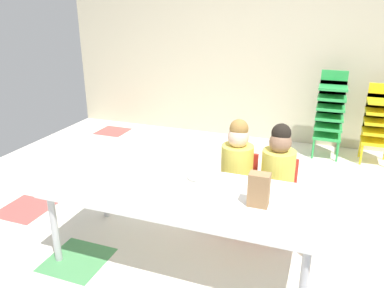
{
  "coord_description": "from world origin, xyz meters",
  "views": [
    {
      "loc": [
        0.68,
        -2.75,
        1.76
      ],
      "look_at": [
        -0.2,
        -0.37,
        0.81
      ],
      "focal_mm": 35.02,
      "sensor_mm": 36.0,
      "label": 1
    }
  ],
  "objects_px": {
    "paper_bag_brown": "(259,190)",
    "craft_table": "(183,196)",
    "seated_child_near_camera": "(237,163)",
    "paper_plate_near_edge": "(195,179)",
    "kid_chair_green_stack": "(330,110)",
    "seated_child_middle_seat": "(278,169)",
    "kid_chair_yellow_stack": "(379,120)",
    "donut_powdered_on_plate": "(195,176)"
  },
  "relations": [
    {
      "from": "seated_child_near_camera",
      "to": "donut_powdered_on_plate",
      "type": "xyz_separation_m",
      "value": [
        -0.21,
        -0.43,
        0.04
      ]
    },
    {
      "from": "craft_table",
      "to": "seated_child_near_camera",
      "type": "bearing_deg",
      "value": 69.16
    },
    {
      "from": "craft_table",
      "to": "seated_child_middle_seat",
      "type": "bearing_deg",
      "value": 47.58
    },
    {
      "from": "seated_child_near_camera",
      "to": "craft_table",
      "type": "bearing_deg",
      "value": -110.84
    },
    {
      "from": "paper_bag_brown",
      "to": "seated_child_near_camera",
      "type": "bearing_deg",
      "value": 114.29
    },
    {
      "from": "kid_chair_yellow_stack",
      "to": "craft_table",
      "type": "bearing_deg",
      "value": -119.93
    },
    {
      "from": "kid_chair_green_stack",
      "to": "kid_chair_yellow_stack",
      "type": "bearing_deg",
      "value": -0.02
    },
    {
      "from": "seated_child_middle_seat",
      "to": "paper_plate_near_edge",
      "type": "height_order",
      "value": "seated_child_middle_seat"
    },
    {
      "from": "kid_chair_green_stack",
      "to": "craft_table",
      "type": "bearing_deg",
      "value": -109.87
    },
    {
      "from": "seated_child_near_camera",
      "to": "kid_chair_green_stack",
      "type": "bearing_deg",
      "value": 70.45
    },
    {
      "from": "paper_bag_brown",
      "to": "donut_powdered_on_plate",
      "type": "xyz_separation_m",
      "value": [
        -0.5,
        0.21,
        -0.08
      ]
    },
    {
      "from": "craft_table",
      "to": "donut_powdered_on_plate",
      "type": "height_order",
      "value": "donut_powdered_on_plate"
    },
    {
      "from": "paper_bag_brown",
      "to": "paper_plate_near_edge",
      "type": "xyz_separation_m",
      "value": [
        -0.5,
        0.21,
        -0.11
      ]
    },
    {
      "from": "seated_child_middle_seat",
      "to": "paper_bag_brown",
      "type": "bearing_deg",
      "value": -93.55
    },
    {
      "from": "paper_bag_brown",
      "to": "paper_plate_near_edge",
      "type": "height_order",
      "value": "paper_bag_brown"
    },
    {
      "from": "seated_child_near_camera",
      "to": "kid_chair_yellow_stack",
      "type": "bearing_deg",
      "value": 57.43
    },
    {
      "from": "paper_plate_near_edge",
      "to": "donut_powdered_on_plate",
      "type": "relative_size",
      "value": 1.46
    },
    {
      "from": "seated_child_near_camera",
      "to": "donut_powdered_on_plate",
      "type": "relative_size",
      "value": 7.46
    },
    {
      "from": "kid_chair_yellow_stack",
      "to": "paper_bag_brown",
      "type": "distance_m",
      "value": 2.71
    },
    {
      "from": "craft_table",
      "to": "kid_chair_green_stack",
      "type": "relative_size",
      "value": 1.8
    },
    {
      "from": "seated_child_near_camera",
      "to": "kid_chair_yellow_stack",
      "type": "height_order",
      "value": "seated_child_near_camera"
    },
    {
      "from": "seated_child_middle_seat",
      "to": "paper_plate_near_edge",
      "type": "relative_size",
      "value": 5.1
    },
    {
      "from": "seated_child_near_camera",
      "to": "paper_bag_brown",
      "type": "xyz_separation_m",
      "value": [
        0.29,
        -0.64,
        0.12
      ]
    },
    {
      "from": "seated_child_near_camera",
      "to": "paper_bag_brown",
      "type": "relative_size",
      "value": 4.17
    },
    {
      "from": "craft_table",
      "to": "paper_plate_near_edge",
      "type": "bearing_deg",
      "value": 82.55
    },
    {
      "from": "seated_child_middle_seat",
      "to": "kid_chair_green_stack",
      "type": "relative_size",
      "value": 0.88
    },
    {
      "from": "seated_child_middle_seat",
      "to": "paper_bag_brown",
      "type": "height_order",
      "value": "seated_child_middle_seat"
    },
    {
      "from": "craft_table",
      "to": "paper_plate_near_edge",
      "type": "xyz_separation_m",
      "value": [
        0.02,
        0.19,
        0.05
      ]
    },
    {
      "from": "kid_chair_yellow_stack",
      "to": "paper_bag_brown",
      "type": "bearing_deg",
      "value": -110.05
    },
    {
      "from": "kid_chair_green_stack",
      "to": "paper_bag_brown",
      "type": "height_order",
      "value": "kid_chair_green_stack"
    },
    {
      "from": "seated_child_near_camera",
      "to": "paper_bag_brown",
      "type": "bearing_deg",
      "value": -65.71
    },
    {
      "from": "craft_table",
      "to": "paper_bag_brown",
      "type": "height_order",
      "value": "paper_bag_brown"
    },
    {
      "from": "seated_child_middle_seat",
      "to": "donut_powdered_on_plate",
      "type": "height_order",
      "value": "seated_child_middle_seat"
    },
    {
      "from": "seated_child_near_camera",
      "to": "donut_powdered_on_plate",
      "type": "height_order",
      "value": "seated_child_near_camera"
    },
    {
      "from": "craft_table",
      "to": "paper_bag_brown",
      "type": "relative_size",
      "value": 8.51
    },
    {
      "from": "craft_table",
      "to": "paper_bag_brown",
      "type": "distance_m",
      "value": 0.54
    },
    {
      "from": "paper_plate_near_edge",
      "to": "donut_powdered_on_plate",
      "type": "height_order",
      "value": "donut_powdered_on_plate"
    },
    {
      "from": "kid_chair_yellow_stack",
      "to": "paper_bag_brown",
      "type": "height_order",
      "value": "kid_chair_yellow_stack"
    },
    {
      "from": "craft_table",
      "to": "kid_chair_green_stack",
      "type": "distance_m",
      "value": 2.68
    },
    {
      "from": "donut_powdered_on_plate",
      "to": "paper_plate_near_edge",
      "type": "bearing_deg",
      "value": 0.0
    },
    {
      "from": "paper_bag_brown",
      "to": "craft_table",
      "type": "bearing_deg",
      "value": 177.41
    },
    {
      "from": "kid_chair_green_stack",
      "to": "donut_powdered_on_plate",
      "type": "height_order",
      "value": "kid_chair_green_stack"
    }
  ]
}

